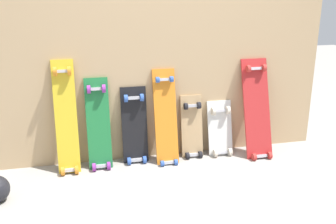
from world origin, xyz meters
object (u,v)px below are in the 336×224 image
Objects in this scene: skateboard_orange at (166,121)px; skateboard_natural at (192,130)px; skateboard_yellow at (66,121)px; skateboard_black at (135,129)px; skateboard_green at (99,128)px; skateboard_white at (220,131)px; skateboard_red at (257,112)px.

skateboard_orange reaches higher than skateboard_natural.
skateboard_yellow reaches higher than skateboard_black.
skateboard_yellow is 1.19× the size of skateboard_green.
skateboard_natural reaches higher than skateboard_white.
skateboard_orange reaches higher than skateboard_black.
skateboard_natural is 0.60m from skateboard_red.
skateboard_black reaches higher than skateboard_natural.
skateboard_yellow is at bearing -178.08° from skateboard_natural.
skateboard_natural is at bearing 10.44° from skateboard_orange.
skateboard_black is 0.83× the size of skateboard_orange.
skateboard_white is at bearing -3.06° from skateboard_natural.
skateboard_green is at bearing -174.48° from skateboard_black.
skateboard_yellow is 1.78× the size of skateboard_white.
skateboard_orange is (0.26, -0.05, 0.07)m from skateboard_black.
skateboard_orange is 1.59× the size of skateboard_white.
skateboard_black reaches higher than skateboard_white.
skateboard_red is (0.82, -0.04, 0.03)m from skateboard_orange.
skateboard_yellow is 1.08m from skateboard_natural.
skateboard_yellow is at bearing -177.74° from skateboard_green.
skateboard_red reaches higher than skateboard_white.
skateboard_natural is 0.26m from skateboard_white.
skateboard_red is (1.08, -0.09, 0.10)m from skateboard_black.
skateboard_black is 0.51m from skateboard_natural.
skateboard_white is (0.51, 0.03, -0.15)m from skateboard_orange.
skateboard_natural is at bearing 1.92° from skateboard_yellow.
skateboard_black is at bearing 175.39° from skateboard_red.
skateboard_white is (1.08, 0.01, -0.13)m from skateboard_green.
skateboard_orange is 0.28m from skateboard_natural.
skateboard_yellow reaches higher than skateboard_orange.
skateboard_green is 1.49× the size of skateboard_white.
skateboard_black is at bearing 178.70° from skateboard_white.
skateboard_orange is at bearing -0.69° from skateboard_yellow.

